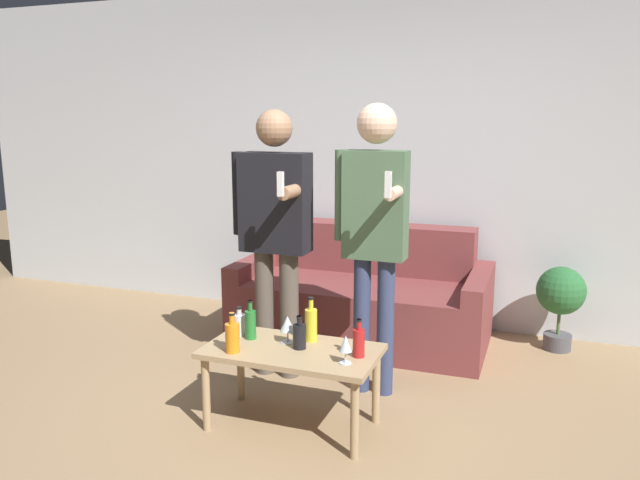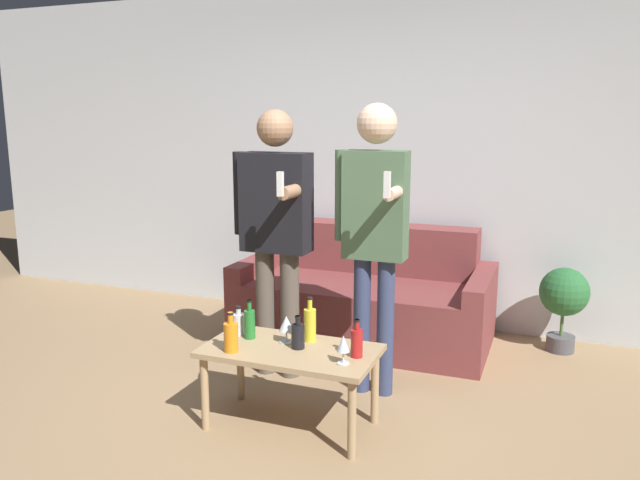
% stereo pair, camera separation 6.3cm
% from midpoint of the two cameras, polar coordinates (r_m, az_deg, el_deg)
% --- Properties ---
extents(ground_plane, '(16.00, 16.00, 0.00)m').
position_cam_midpoint_polar(ground_plane, '(3.38, -5.81, -18.42)').
color(ground_plane, '#997A56').
extents(wall_back, '(8.00, 0.06, 2.70)m').
position_cam_midpoint_polar(wall_back, '(5.10, 5.27, 7.57)').
color(wall_back, silver).
rests_on(wall_back, ground_plane).
extents(couch, '(1.86, 0.93, 0.84)m').
position_cam_midpoint_polar(couch, '(4.79, 3.60, -5.36)').
color(couch, brown).
rests_on(couch, ground_plane).
extents(coffee_table, '(0.93, 0.50, 0.45)m').
position_cam_midpoint_polar(coffee_table, '(3.42, -3.13, -10.76)').
color(coffee_table, tan).
rests_on(coffee_table, ground_plane).
extents(bottle_orange, '(0.08, 0.08, 0.22)m').
position_cam_midpoint_polar(bottle_orange, '(3.35, -8.55, -8.73)').
color(bottle_orange, orange).
rests_on(bottle_orange, coffee_table).
extents(bottle_green, '(0.06, 0.06, 0.22)m').
position_cam_midpoint_polar(bottle_green, '(3.53, -6.88, -7.60)').
color(bottle_green, '#23752D').
rests_on(bottle_green, coffee_table).
extents(bottle_dark, '(0.07, 0.07, 0.25)m').
position_cam_midpoint_polar(bottle_dark, '(3.47, -1.35, -7.67)').
color(bottle_dark, yellow).
rests_on(bottle_dark, coffee_table).
extents(bottle_yellow, '(0.07, 0.07, 0.17)m').
position_cam_midpoint_polar(bottle_yellow, '(3.60, -7.89, -7.60)').
color(bottle_yellow, silver).
rests_on(bottle_yellow, coffee_table).
extents(bottle_red, '(0.07, 0.07, 0.18)m').
position_cam_midpoint_polar(bottle_red, '(3.37, -2.44, -8.72)').
color(bottle_red, black).
rests_on(bottle_red, coffee_table).
extents(bottle_clear, '(0.06, 0.06, 0.20)m').
position_cam_midpoint_polar(bottle_clear, '(3.26, 3.00, -9.29)').
color(bottle_clear, '#B21E1E').
rests_on(bottle_clear, coffee_table).
extents(wine_glass_near, '(0.08, 0.08, 0.15)m').
position_cam_midpoint_polar(wine_glass_near, '(3.45, -3.52, -7.72)').
color(wine_glass_near, silver).
rests_on(wine_glass_near, coffee_table).
extents(wine_glass_far, '(0.07, 0.07, 0.15)m').
position_cam_midpoint_polar(wine_glass_far, '(3.16, 1.78, -9.53)').
color(wine_glass_far, silver).
rests_on(wine_glass_far, coffee_table).
extents(person_standing_left, '(0.51, 0.44, 1.72)m').
position_cam_midpoint_polar(person_standing_left, '(3.94, -4.63, 1.57)').
color(person_standing_left, brown).
rests_on(person_standing_left, ground_plane).
extents(person_standing_right, '(0.44, 0.43, 1.75)m').
position_cam_midpoint_polar(person_standing_right, '(3.67, 4.50, 1.66)').
color(person_standing_right, navy).
rests_on(person_standing_right, ground_plane).
extents(potted_plant, '(0.35, 0.35, 0.62)m').
position_cam_midpoint_polar(potted_plant, '(4.81, 20.79, -4.78)').
color(potted_plant, '#4C4C51').
rests_on(potted_plant, ground_plane).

